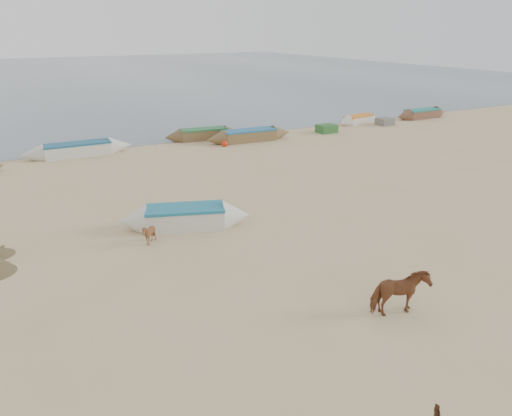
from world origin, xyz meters
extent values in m
plane|color=tan|center=(0.00, 0.00, 0.00)|extent=(140.00, 140.00, 0.00)
plane|color=slate|center=(0.00, 82.00, 0.01)|extent=(160.00, 160.00, 0.00)
imported|color=brown|center=(0.53, -3.91, 0.72)|extent=(1.84, 1.12, 1.45)
imported|color=brown|center=(-4.45, 4.80, 0.43)|extent=(0.84, 0.76, 0.87)
sphere|color=red|center=(5.64, 18.92, 0.22)|extent=(0.44, 0.44, 0.44)
cube|color=slate|center=(-4.15, 21.38, 0.28)|extent=(1.20, 1.10, 0.56)
cube|color=#2C622C|center=(15.18, 19.47, 0.32)|extent=(1.50, 1.20, 0.64)
cube|color=slate|center=(21.71, 19.69, 0.30)|extent=(1.30, 1.20, 0.60)
camera|label=1|loc=(-9.57, -13.31, 8.22)|focal=35.00mm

